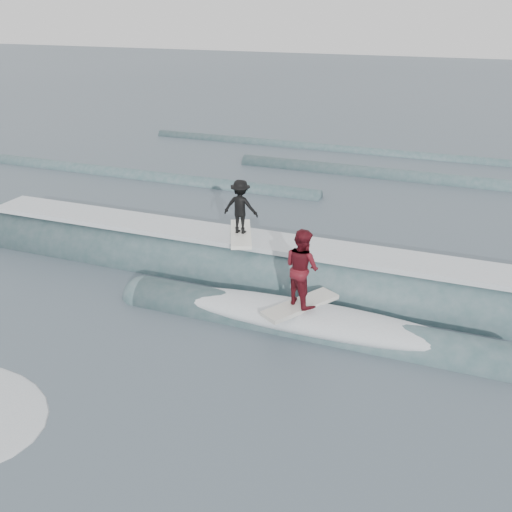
% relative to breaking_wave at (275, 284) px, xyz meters
% --- Properties ---
extents(ground, '(160.00, 160.00, 0.00)m').
position_rel_breaking_wave_xyz_m(ground, '(-0.30, -6.31, -0.05)').
color(ground, '#3C4B57').
rests_on(ground, ground).
extents(breaking_wave, '(20.14, 3.88, 2.20)m').
position_rel_breaking_wave_xyz_m(breaking_wave, '(0.00, 0.00, 0.00)').
color(breaking_wave, '#335256').
rests_on(breaking_wave, ground).
extents(surfer_black, '(1.30, 2.05, 1.59)m').
position_rel_breaking_wave_xyz_m(surfer_black, '(-1.13, 0.37, 1.87)').
color(surfer_black, white).
rests_on(surfer_black, ground).
extents(surfer_red, '(1.50, 2.00, 1.95)m').
position_rel_breaking_wave_xyz_m(surfer_red, '(1.28, -1.83, 1.44)').
color(surfer_red, silver).
rests_on(surfer_red, ground).
extents(whitewater, '(18.78, 9.59, 0.10)m').
position_rel_breaking_wave_xyz_m(whitewater, '(-0.05, -7.97, -0.05)').
color(whitewater, white).
rests_on(whitewater, ground).
extents(far_swells, '(39.14, 8.65, 0.80)m').
position_rel_breaking_wave_xyz_m(far_swells, '(-1.96, 11.34, -0.05)').
color(far_swells, '#335256').
rests_on(far_swells, ground).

